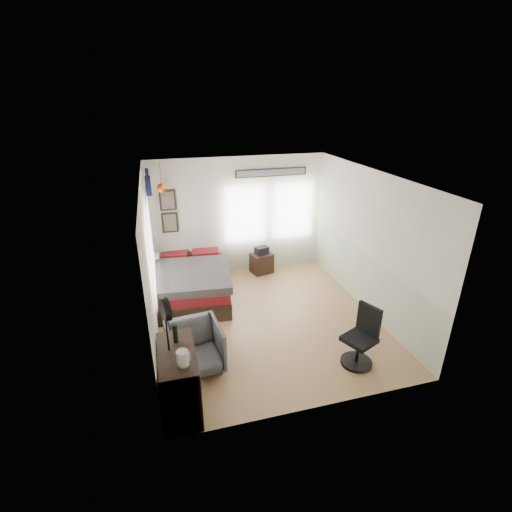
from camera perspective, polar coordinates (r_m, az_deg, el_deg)
The scene contains 12 objects.
ground_plane at distance 7.13m, azimuth 1.65°, elevation -9.70°, with size 4.00×4.50×0.01m, color #AE7E49.
room_shell at distance 6.54m, azimuth 0.68°, elevation 3.01°, with size 4.02×4.52×2.71m.
wall_decor at distance 7.89m, azimuth -10.23°, elevation 9.96°, with size 3.55×1.32×1.44m.
bed at distance 7.81m, azimuth -9.93°, elevation -4.06°, with size 1.69×2.25×0.68m.
dresser at distance 5.26m, azimuth -11.74°, elevation -18.15°, with size 0.48×1.00×0.90m, color black.
armchair at distance 5.89m, azimuth -9.37°, elevation -13.73°, with size 0.79×0.81×0.74m, color #505157.
nightstand at distance 8.80m, azimuth 0.87°, elevation -1.08°, with size 0.47×0.38×0.47m, color black.
task_chair at distance 6.11m, azimuth 15.85°, elevation -12.47°, with size 0.58×0.58×0.99m.
kettle at distance 4.71m, azimuth -11.20°, elevation -15.15°, with size 0.17×0.15×0.20m.
bottle at distance 5.08m, azimuth -12.32°, elevation -11.55°, with size 0.07×0.07×0.27m, color black.
stand_fan at distance 4.70m, azimuth -13.78°, elevation -8.11°, with size 0.15×0.31×0.76m.
black_bag at distance 8.67m, azimuth 0.88°, elevation 0.87°, with size 0.30×0.19×0.18m, color black.
Camera 1 is at (-1.77, -5.70, 3.91)m, focal length 26.00 mm.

